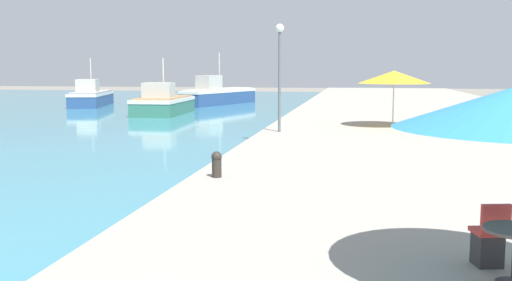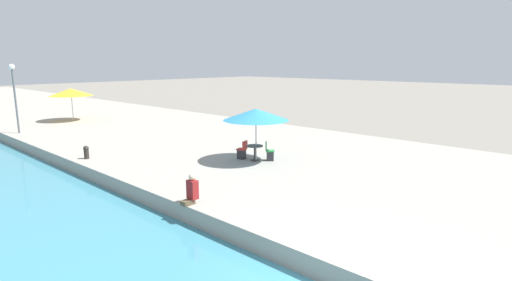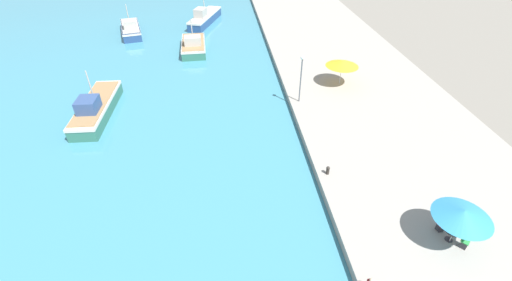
{
  "view_description": "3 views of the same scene",
  "coord_description": "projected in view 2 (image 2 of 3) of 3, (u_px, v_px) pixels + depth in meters",
  "views": [
    {
      "loc": [
        4.14,
        0.68,
        3.36
      ],
      "look_at": [
        1.5,
        15.45,
        1.46
      ],
      "focal_mm": 40.0,
      "sensor_mm": 36.0,
      "label": 1
    },
    {
      "loc": [
        -7.58,
        -4.88,
        5.36
      ],
      "look_at": [
        6.11,
        7.89,
        1.66
      ],
      "focal_mm": 28.0,
      "sensor_mm": 36.0,
      "label": 2
    },
    {
      "loc": [
        -6.24,
        -3.35,
        16.86
      ],
      "look_at": [
        -4.0,
        18.0,
        1.26
      ],
      "focal_mm": 24.0,
      "sensor_mm": 36.0,
      "label": 3
    }
  ],
  "objects": [
    {
      "name": "quay_promenade",
      "position": [
        58.0,
        113.0,
        40.18
      ],
      "size": [
        16.0,
        90.0,
        0.66
      ],
      "color": "gray",
      "rests_on": "ground_plane"
    },
    {
      "name": "cafe_umbrella_pink",
      "position": [
        256.0,
        114.0,
        18.84
      ],
      "size": [
        3.13,
        3.13,
        2.53
      ],
      "color": "#B7B7B7",
      "rests_on": "quay_promenade"
    },
    {
      "name": "cafe_umbrella_white",
      "position": [
        71.0,
        92.0,
        31.99
      ],
      "size": [
        3.31,
        3.31,
        2.59
      ],
      "color": "#B7B7B7",
      "rests_on": "quay_promenade"
    },
    {
      "name": "cafe_table",
      "position": [
        255.0,
        150.0,
        19.23
      ],
      "size": [
        0.8,
        0.8,
        0.74
      ],
      "color": "#333338",
      "rests_on": "quay_promenade"
    },
    {
      "name": "cafe_chair_left",
      "position": [
        270.0,
        154.0,
        19.27
      ],
      "size": [
        0.59,
        0.59,
        0.91
      ],
      "rotation": [
        0.0,
        0.0,
        3.88
      ],
      "color": "#2D2D33",
      "rests_on": "quay_promenade"
    },
    {
      "name": "cafe_chair_right",
      "position": [
        242.0,
        152.0,
        19.63
      ],
      "size": [
        0.49,
        0.51,
        0.91
      ],
      "rotation": [
        0.0,
        0.0,
        0.23
      ],
      "color": "#2D2D33",
      "rests_on": "quay_promenade"
    },
    {
      "name": "person_at_quay",
      "position": [
        191.0,
        190.0,
        13.39
      ],
      "size": [
        0.56,
        0.36,
        1.03
      ],
      "color": "brown",
      "rests_on": "quay_promenade"
    },
    {
      "name": "mooring_bollard",
      "position": [
        86.0,
        152.0,
        19.62
      ],
      "size": [
        0.26,
        0.26,
        0.65
      ],
      "color": "#2D2823",
      "rests_on": "quay_promenade"
    },
    {
      "name": "lamppost",
      "position": [
        14.0,
        87.0,
        26.21
      ],
      "size": [
        0.36,
        0.36,
        4.56
      ],
      "color": "#565B60",
      "rests_on": "quay_promenade"
    }
  ]
}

